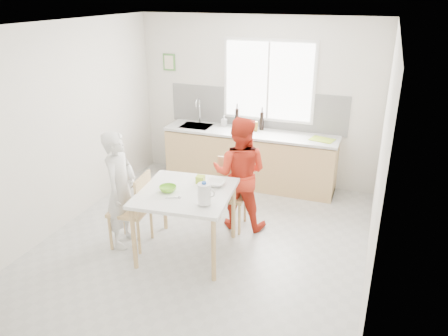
% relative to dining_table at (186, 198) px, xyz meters
% --- Properties ---
extents(ground, '(4.50, 4.50, 0.00)m').
position_rel_dining_table_xyz_m(ground, '(0.12, 0.29, -0.75)').
color(ground, '#B7B7B2').
rests_on(ground, ground).
extents(room_shell, '(4.50, 4.50, 4.50)m').
position_rel_dining_table_xyz_m(room_shell, '(0.12, 0.29, 0.90)').
color(room_shell, silver).
rests_on(room_shell, ground).
extents(window, '(1.50, 0.06, 1.30)m').
position_rel_dining_table_xyz_m(window, '(0.32, 2.52, 0.95)').
color(window, white).
rests_on(window, room_shell).
extents(backsplash, '(3.00, 0.02, 0.65)m').
position_rel_dining_table_xyz_m(backsplash, '(0.12, 2.53, 0.48)').
color(backsplash, white).
rests_on(backsplash, room_shell).
extents(picture_frame, '(0.22, 0.03, 0.28)m').
position_rel_dining_table_xyz_m(picture_frame, '(-1.43, 2.53, 1.15)').
color(picture_frame, '#518F41').
rests_on(picture_frame, room_shell).
extents(kitchen_counter, '(2.84, 0.64, 1.37)m').
position_rel_dining_table_xyz_m(kitchen_counter, '(0.11, 2.24, -0.33)').
color(kitchen_counter, tan).
rests_on(kitchen_counter, ground).
extents(dining_table, '(1.19, 1.19, 0.83)m').
position_rel_dining_table_xyz_m(dining_table, '(0.00, 0.00, 0.00)').
color(dining_table, white).
rests_on(dining_table, ground).
extents(chair_left, '(0.49, 0.49, 0.97)m').
position_rel_dining_table_xyz_m(chair_left, '(-0.67, -0.07, -0.21)').
color(chair_left, tan).
rests_on(chair_left, ground).
extents(chair_far, '(0.48, 0.48, 0.95)m').
position_rel_dining_table_xyz_m(chair_far, '(0.27, 0.85, -0.23)').
color(chair_far, tan).
rests_on(chair_far, ground).
extents(person_white, '(0.41, 0.58, 1.51)m').
position_rel_dining_table_xyz_m(person_white, '(-0.84, -0.08, 0.01)').
color(person_white, silver).
rests_on(person_white, ground).
extents(person_red, '(0.81, 0.66, 1.55)m').
position_rel_dining_table_xyz_m(person_red, '(0.40, 0.86, 0.03)').
color(person_red, red).
rests_on(person_red, ground).
extents(bowl_green, '(0.22, 0.22, 0.06)m').
position_rel_dining_table_xyz_m(bowl_green, '(-0.19, -0.07, 0.12)').
color(bowl_green, '#77C82E').
rests_on(bowl_green, dining_table).
extents(bowl_white, '(0.26, 0.26, 0.06)m').
position_rel_dining_table_xyz_m(bowl_white, '(0.27, 0.28, 0.12)').
color(bowl_white, white).
rests_on(bowl_white, dining_table).
extents(milk_jug, '(0.20, 0.15, 0.26)m').
position_rel_dining_table_xyz_m(milk_jug, '(0.35, -0.25, 0.23)').
color(milk_jug, white).
rests_on(milk_jug, dining_table).
extents(green_box, '(0.11, 0.11, 0.09)m').
position_rel_dining_table_xyz_m(green_box, '(0.07, 0.29, 0.13)').
color(green_box, '#A3C52D').
rests_on(green_box, dining_table).
extents(spoon, '(0.15, 0.08, 0.01)m').
position_rel_dining_table_xyz_m(spoon, '(-0.06, -0.23, 0.10)').
color(spoon, '#A5A5AA').
rests_on(spoon, dining_table).
extents(cutting_board, '(0.40, 0.32, 0.01)m').
position_rel_dining_table_xyz_m(cutting_board, '(1.27, 2.22, 0.18)').
color(cutting_board, '#9BBE2C').
rests_on(cutting_board, kitchen_counter).
extents(wine_bottle_a, '(0.07, 0.07, 0.32)m').
position_rel_dining_table_xyz_m(wine_bottle_a, '(-0.17, 2.41, 0.33)').
color(wine_bottle_a, black).
rests_on(wine_bottle_a, kitchen_counter).
extents(wine_bottle_b, '(0.07, 0.07, 0.30)m').
position_rel_dining_table_xyz_m(wine_bottle_b, '(0.26, 2.40, 0.32)').
color(wine_bottle_b, black).
rests_on(wine_bottle_b, kitchen_counter).
extents(jar_amber, '(0.06, 0.06, 0.16)m').
position_rel_dining_table_xyz_m(jar_amber, '(0.20, 2.30, 0.25)').
color(jar_amber, olive).
rests_on(jar_amber, kitchen_counter).
extents(soap_bottle, '(0.09, 0.09, 0.18)m').
position_rel_dining_table_xyz_m(soap_bottle, '(-0.39, 2.39, 0.26)').
color(soap_bottle, '#999999').
rests_on(soap_bottle, kitchen_counter).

